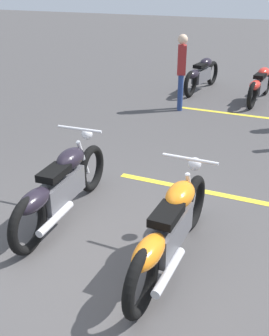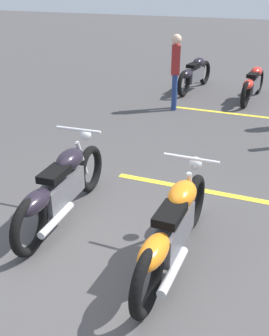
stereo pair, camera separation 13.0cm
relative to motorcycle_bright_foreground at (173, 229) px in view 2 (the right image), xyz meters
name	(u,v)px [view 2 (the right image)]	position (x,y,z in m)	size (l,w,h in m)	color
ground_plane	(97,259)	(-0.22, 0.78, -0.46)	(60.00, 60.00, 0.00)	#474444
motorcycle_bright_foreground	(173,229)	(0.00, 0.00, 0.00)	(2.23, 0.62, 1.04)	black
motorcycle_dark_foreground	(61,187)	(0.33, 1.55, 0.00)	(2.23, 0.62, 1.04)	black
motorcycle_row_left	(253,84)	(6.88, 0.19, -0.03)	(2.12, 0.35, 0.80)	black
motorcycle_row_center	(194,74)	(7.33, 1.79, -0.01)	(2.22, 0.40, 0.84)	black
bystander_secondary	(175,68)	(5.48, 1.75, 0.48)	(0.29, 0.25, 1.68)	navy
parking_stripe_mid	(222,194)	(1.78, -0.17, -0.46)	(3.20, 0.12, 0.01)	yellow
parking_stripe_far	(241,115)	(5.65, 0.23, -0.46)	(3.20, 0.12, 0.01)	yellow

